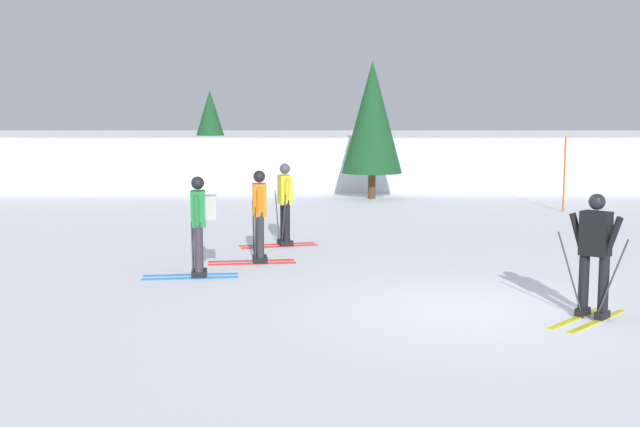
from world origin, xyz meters
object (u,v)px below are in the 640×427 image
object	(u,v)px
skier_green	(202,221)
conifer_far_left	(212,127)
skier_yellow	(287,202)
conifer_far_right	(375,117)
skier_black	(597,252)
skier_orange	(261,214)
trail_marker_pole	(567,174)

from	to	relation	value
skier_green	conifer_far_left	size ratio (longest dim) A/B	0.50
skier_yellow	conifer_far_right	bearing A→B (deg)	75.13
skier_black	conifer_far_left	xyz separation A→B (m)	(-7.66, 18.92, 1.24)
skier_black	skier_orange	bearing A→B (deg)	139.84
skier_yellow	conifer_far_left	world-z (taller)	conifer_far_left
skier_black	conifer_far_right	distance (m)	15.07
trail_marker_pole	conifer_far_right	world-z (taller)	conifer_far_right
skier_orange	conifer_far_right	distance (m)	11.23
conifer_far_left	skier_green	bearing A→B (deg)	-83.20
skier_yellow	conifer_far_right	world-z (taller)	conifer_far_right
skier_green	skier_black	world-z (taller)	same
skier_black	conifer_far_right	world-z (taller)	conifer_far_right
skier_orange	trail_marker_pole	world-z (taller)	trail_marker_pole
skier_yellow	trail_marker_pole	xyz separation A→B (m)	(7.43, 5.66, 0.11)
trail_marker_pole	conifer_far_left	xyz separation A→B (m)	(-10.65, 7.29, 1.13)
skier_black	trail_marker_pole	xyz separation A→B (m)	(2.99, 11.64, 0.11)
skier_yellow	conifer_far_left	distance (m)	13.40
skier_orange	trail_marker_pole	distance (m)	10.88
skier_yellow	skier_black	size ratio (longest dim) A/B	1.00
skier_orange	skier_green	distance (m)	1.58
trail_marker_pole	conifer_far_left	distance (m)	12.95
trail_marker_pole	skier_yellow	bearing A→B (deg)	-142.69
skier_black	trail_marker_pole	bearing A→B (deg)	75.57
skier_green	conifer_far_right	distance (m)	12.70
skier_orange	skier_black	size ratio (longest dim) A/B	1.00
skier_green	trail_marker_pole	xyz separation A→B (m)	(8.72, 8.86, 0.08)
skier_orange	skier_black	bearing A→B (deg)	-40.16
skier_yellow	trail_marker_pole	world-z (taller)	trail_marker_pole
skier_yellow	trail_marker_pole	bearing A→B (deg)	37.31
skier_green	skier_black	xyz separation A→B (m)	(5.73, -2.78, -0.04)
skier_yellow	conifer_far_left	xyz separation A→B (m)	(-3.22, 12.95, 1.24)
conifer_far_right	skier_yellow	bearing A→B (deg)	-104.87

